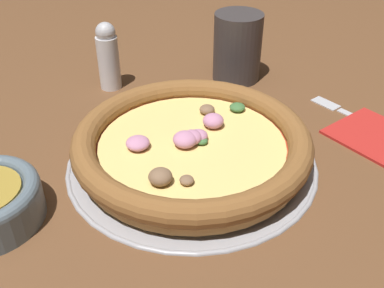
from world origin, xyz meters
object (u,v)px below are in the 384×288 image
(pizza, at_px, (192,144))
(fork, at_px, (361,119))
(napkin, at_px, (376,135))
(pepper_shaker, at_px, (108,56))
(pizza_tray, at_px, (192,159))
(drinking_cup, at_px, (237,47))

(pizza, distance_m, fork, 0.28)
(napkin, distance_m, pepper_shaker, 0.44)
(napkin, xyz_separation_m, pepper_shaker, (0.24, -0.37, 0.05))
(pizza_tray, distance_m, fork, 0.28)
(pizza_tray, relative_size, pepper_shaker, 2.89)
(napkin, bearing_deg, drinking_cup, -81.49)
(drinking_cup, xyz_separation_m, fork, (-0.06, 0.23, -0.06))
(pizza, bearing_deg, pizza_tray, 151.50)
(napkin, bearing_deg, pizza, -23.24)
(pizza, bearing_deg, pepper_shaker, -92.68)
(pizza_tray, xyz_separation_m, pizza, (0.00, -0.00, 0.03))
(drinking_cup, distance_m, fork, 0.24)
(pizza_tray, height_order, pepper_shaker, pepper_shaker)
(pizza, distance_m, pepper_shaker, 0.26)
(fork, bearing_deg, napkin, 148.50)
(pizza_tray, height_order, napkin, same)
(drinking_cup, xyz_separation_m, napkin, (-0.04, 0.27, -0.06))
(pizza_tray, xyz_separation_m, fork, (-0.27, 0.07, -0.00))
(drinking_cup, bearing_deg, pepper_shaker, -26.43)
(pizza, height_order, napkin, pizza)
(fork, bearing_deg, drinking_cup, 11.61)
(pizza, bearing_deg, drinking_cup, -142.99)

